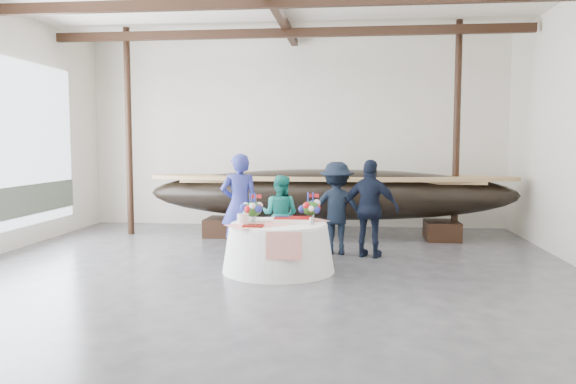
# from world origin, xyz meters

# --- Properties ---
(floor) EXTENTS (10.00, 12.00, 0.01)m
(floor) POSITION_xyz_m (0.00, 0.00, 0.00)
(floor) COLOR #3D3D42
(floor) RESTS_ON ground
(wall_back) EXTENTS (10.00, 0.02, 4.50)m
(wall_back) POSITION_xyz_m (0.00, 6.00, 2.25)
(wall_back) COLOR silver
(wall_back) RESTS_ON ground
(pavilion_structure) EXTENTS (9.80, 11.76, 4.50)m
(pavilion_structure) POSITION_xyz_m (0.00, 0.76, 4.00)
(pavilion_structure) COLOR black
(pavilion_structure) RESTS_ON ground
(longboat_display) EXTENTS (7.81, 1.56, 1.46)m
(longboat_display) POSITION_xyz_m (0.91, 4.31, 0.93)
(longboat_display) COLOR black
(longboat_display) RESTS_ON ground
(banquet_table) EXTENTS (1.77, 1.77, 0.76)m
(banquet_table) POSITION_xyz_m (0.21, 1.09, 0.38)
(banquet_table) COLOR white
(banquet_table) RESTS_ON ground
(tabletop_items) EXTENTS (1.60, 1.48, 0.40)m
(tabletop_items) POSITION_xyz_m (0.21, 1.26, 0.91)
(tabletop_items) COLOR red
(tabletop_items) RESTS_ON banquet_table
(guest_woman_blue) EXTENTS (0.76, 0.59, 1.83)m
(guest_woman_blue) POSITION_xyz_m (-0.63, 2.20, 0.92)
(guest_woman_blue) COLOR navy
(guest_woman_blue) RESTS_ON ground
(guest_woman_teal) EXTENTS (0.81, 0.70, 1.44)m
(guest_woman_teal) POSITION_xyz_m (0.07, 2.45, 0.72)
(guest_woman_teal) COLOR #1A8B7D
(guest_woman_teal) RESTS_ON ground
(guest_man_left) EXTENTS (1.10, 0.64, 1.68)m
(guest_man_left) POSITION_xyz_m (1.09, 2.56, 0.84)
(guest_man_left) COLOR black
(guest_man_left) RESTS_ON ground
(guest_man_right) EXTENTS (1.10, 0.72, 1.73)m
(guest_man_right) POSITION_xyz_m (1.69, 2.32, 0.87)
(guest_man_right) COLOR black
(guest_man_right) RESTS_ON ground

